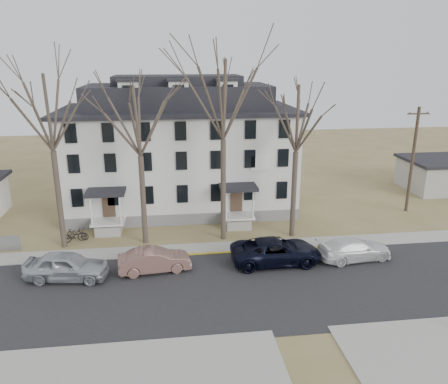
{
  "coord_description": "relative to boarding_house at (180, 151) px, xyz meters",
  "views": [
    {
      "loc": [
        -2.89,
        -21.46,
        13.67
      ],
      "look_at": [
        0.96,
        9.0,
        4.07
      ],
      "focal_mm": 35.0,
      "sensor_mm": 36.0,
      "label": 1
    }
  ],
  "objects": [
    {
      "name": "boarding_house",
      "position": [
        0.0,
        0.0,
        0.0
      ],
      "size": [
        20.8,
        12.36,
        12.05
      ],
      "color": "slate",
      "rests_on": "ground"
    },
    {
      "name": "utility_pole_far",
      "position": [
        20.5,
        -3.95,
        -0.47
      ],
      "size": [
        2.0,
        0.28,
        9.5
      ],
      "color": "#3D3023",
      "rests_on": "ground"
    },
    {
      "name": "ground",
      "position": [
        2.0,
        -17.95,
        -5.38
      ],
      "size": [
        120.0,
        120.0,
        0.0
      ],
      "primitive_type": "plane",
      "color": "olive",
      "rests_on": "ground"
    },
    {
      "name": "car_silver",
      "position": [
        -7.67,
        -13.37,
        -4.48
      ],
      "size": [
        5.49,
        2.78,
        1.79
      ],
      "primitive_type": "imported",
      "rotation": [
        0.0,
        0.0,
        1.44
      ],
      "color": "#AFB6BD",
      "rests_on": "ground"
    },
    {
      "name": "tree_far_left",
      "position": [
        -9.0,
        -8.15,
        4.96
      ],
      "size": [
        8.4,
        8.4,
        13.72
      ],
      "color": "#473B31",
      "rests_on": "ground"
    },
    {
      "name": "main_road",
      "position": [
        2.0,
        -15.95,
        -5.38
      ],
      "size": [
        120.0,
        10.0,
        0.04
      ],
      "primitive_type": "cube",
      "color": "#27272A",
      "rests_on": "ground"
    },
    {
      "name": "distant_building",
      "position": [
        28.0,
        2.05,
        -3.7
      ],
      "size": [
        8.5,
        6.5,
        3.35
      ],
      "color": "#A09F97",
      "rests_on": "ground"
    },
    {
      "name": "car_tan",
      "position": [
        -2.17,
        -12.99,
        -4.6
      ],
      "size": [
        4.9,
        2.23,
        1.56
      ],
      "primitive_type": "imported",
      "rotation": [
        0.0,
        0.0,
        1.7
      ],
      "color": "#815A50",
      "rests_on": "ground"
    },
    {
      "name": "tree_mid_right",
      "position": [
        8.5,
        -8.15,
        4.22
      ],
      "size": [
        7.8,
        7.8,
        12.74
      ],
      "color": "#473B31",
      "rests_on": "ground"
    },
    {
      "name": "yellow_curb",
      "position": [
        7.0,
        -10.85,
        -5.38
      ],
      "size": [
        14.0,
        0.25,
        0.06
      ],
      "primitive_type": "cube",
      "color": "gold",
      "rests_on": "ground"
    },
    {
      "name": "car_white",
      "position": [
        11.63,
        -12.92,
        -4.62
      ],
      "size": [
        5.49,
        2.78,
        1.53
      ],
      "primitive_type": "imported",
      "rotation": [
        0.0,
        0.0,
        1.7
      ],
      "color": "white",
      "rests_on": "ground"
    },
    {
      "name": "far_sidewalk",
      "position": [
        2.0,
        -9.95,
        -5.38
      ],
      "size": [
        120.0,
        2.0,
        0.08
      ],
      "primitive_type": "cube",
      "color": "#A09F97",
      "rests_on": "ground"
    },
    {
      "name": "bicycle_left",
      "position": [
        -8.23,
        -6.96,
        -4.9
      ],
      "size": [
        1.95,
        1.25,
        0.97
      ],
      "primitive_type": "imported",
      "rotation": [
        0.0,
        0.0,
        1.21
      ],
      "color": "black",
      "rests_on": "ground"
    },
    {
      "name": "tree_center",
      "position": [
        3.0,
        -8.15,
        5.71
      ],
      "size": [
        9.0,
        9.0,
        14.7
      ],
      "color": "#473B31",
      "rests_on": "ground"
    },
    {
      "name": "car_navy",
      "position": [
        6.07,
        -12.8,
        -4.52
      ],
      "size": [
        6.24,
        2.95,
        1.72
      ],
      "primitive_type": "imported",
      "rotation": [
        0.0,
        0.0,
        1.59
      ],
      "color": "black",
      "rests_on": "ground"
    },
    {
      "name": "bicycle_right",
      "position": [
        -8.37,
        -7.46,
        -4.84
      ],
      "size": [
        1.86,
        0.92,
        1.07
      ],
      "primitive_type": "imported",
      "rotation": [
        0.0,
        0.0,
        1.81
      ],
      "color": "black",
      "rests_on": "ground"
    },
    {
      "name": "near_sidewalk_left",
      "position": [
        -6.0,
        -22.95,
        -5.38
      ],
      "size": [
        20.0,
        5.0,
        0.08
      ],
      "primitive_type": "cube",
      "color": "#A09F97",
      "rests_on": "ground"
    },
    {
      "name": "tree_mid_left",
      "position": [
        -3.0,
        -8.15,
        4.22
      ],
      "size": [
        7.8,
        7.8,
        12.74
      ],
      "color": "#473B31",
      "rests_on": "ground"
    }
  ]
}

